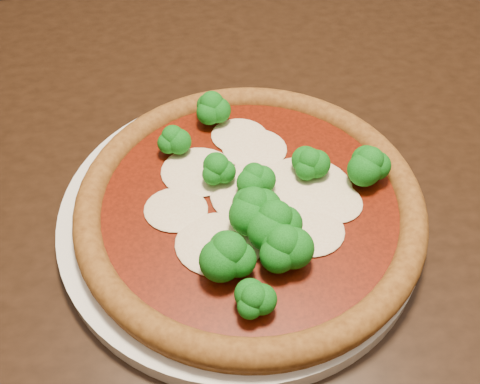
# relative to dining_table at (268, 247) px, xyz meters

# --- Properties ---
(dining_table) EXTENTS (1.26, 1.06, 0.75)m
(dining_table) POSITION_rel_dining_table_xyz_m (0.00, 0.00, 0.00)
(dining_table) COLOR black
(dining_table) RESTS_ON floor
(plate) EXTENTS (0.33, 0.33, 0.02)m
(plate) POSITION_rel_dining_table_xyz_m (-0.03, -0.05, 0.11)
(plate) COLOR silver
(plate) RESTS_ON dining_table
(pizza) EXTENTS (0.31, 0.31, 0.06)m
(pizza) POSITION_rel_dining_table_xyz_m (-0.02, -0.05, 0.14)
(pizza) COLOR brown
(pizza) RESTS_ON plate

